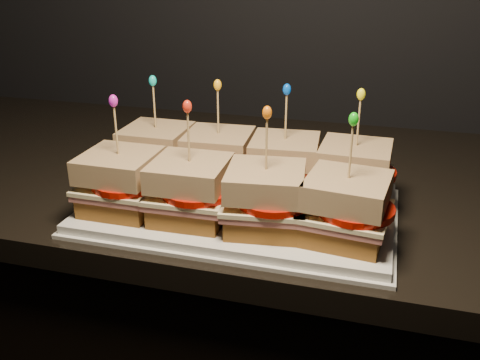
# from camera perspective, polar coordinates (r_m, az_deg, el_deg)

# --- Properties ---
(cabinet) EXTENTS (2.63, 0.63, 0.84)m
(cabinet) POSITION_cam_1_polar(r_m,az_deg,el_deg) (1.23, -3.54, -18.58)
(cabinet) COLOR black
(cabinet) RESTS_ON ground
(granite_slab) EXTENTS (2.67, 0.67, 0.04)m
(granite_slab) POSITION_cam_1_polar(r_m,az_deg,el_deg) (0.99, -4.16, 0.70)
(granite_slab) COLOR black
(granite_slab) RESTS_ON cabinet
(platter) EXTENTS (0.44, 0.27, 0.02)m
(platter) POSITION_cam_1_polar(r_m,az_deg,el_deg) (0.79, -0.00, -3.07)
(platter) COLOR white
(platter) RESTS_ON granite_slab
(platter_rim) EXTENTS (0.45, 0.28, 0.01)m
(platter_rim) POSITION_cam_1_polar(r_m,az_deg,el_deg) (0.79, -0.00, -3.46)
(platter_rim) COLOR white
(platter_rim) RESTS_ON granite_slab
(sandwich_0_bread_bot) EXTENTS (0.10, 0.10, 0.03)m
(sandwich_0_bread_bot) POSITION_cam_1_polar(r_m,az_deg,el_deg) (0.88, -8.70, 1.20)
(sandwich_0_bread_bot) COLOR brown
(sandwich_0_bread_bot) RESTS_ON platter
(sandwich_0_ham) EXTENTS (0.11, 0.10, 0.01)m
(sandwich_0_ham) POSITION_cam_1_polar(r_m,az_deg,el_deg) (0.88, -8.77, 2.26)
(sandwich_0_ham) COLOR #CE6F62
(sandwich_0_ham) RESTS_ON sandwich_0_bread_bot
(sandwich_0_cheese) EXTENTS (0.11, 0.11, 0.01)m
(sandwich_0_cheese) POSITION_cam_1_polar(r_m,az_deg,el_deg) (0.88, -8.80, 2.69)
(sandwich_0_cheese) COLOR #FCEBAC
(sandwich_0_cheese) RESTS_ON sandwich_0_ham
(sandwich_0_tomato) EXTENTS (0.10, 0.10, 0.01)m
(sandwich_0_tomato) POSITION_cam_1_polar(r_m,az_deg,el_deg) (0.86, -8.26, 2.95)
(sandwich_0_tomato) COLOR #BA1206
(sandwich_0_tomato) RESTS_ON sandwich_0_cheese
(sandwich_0_bread_top) EXTENTS (0.10, 0.10, 0.03)m
(sandwich_0_bread_top) POSITION_cam_1_polar(r_m,az_deg,el_deg) (0.87, -8.91, 4.48)
(sandwich_0_bread_top) COLOR brown
(sandwich_0_bread_top) RESTS_ON sandwich_0_tomato
(sandwich_0_pick) EXTENTS (0.00, 0.00, 0.09)m
(sandwich_0_pick) POSITION_cam_1_polar(r_m,az_deg,el_deg) (0.85, -9.11, 7.46)
(sandwich_0_pick) COLOR tan
(sandwich_0_pick) RESTS_ON sandwich_0_bread_top
(sandwich_0_frill) EXTENTS (0.01, 0.01, 0.02)m
(sandwich_0_frill) POSITION_cam_1_polar(r_m,az_deg,el_deg) (0.84, -9.30, 10.41)
(sandwich_0_frill) COLOR #10B9A9
(sandwich_0_frill) RESTS_ON sandwich_0_pick
(sandwich_1_bread_bot) EXTENTS (0.10, 0.10, 0.03)m
(sandwich_1_bread_bot) POSITION_cam_1_polar(r_m,az_deg,el_deg) (0.85, -2.25, 0.51)
(sandwich_1_bread_bot) COLOR brown
(sandwich_1_bread_bot) RESTS_ON platter
(sandwich_1_ham) EXTENTS (0.11, 0.11, 0.01)m
(sandwich_1_ham) POSITION_cam_1_polar(r_m,az_deg,el_deg) (0.84, -2.27, 1.61)
(sandwich_1_ham) COLOR #CE6F62
(sandwich_1_ham) RESTS_ON sandwich_1_bread_bot
(sandwich_1_cheese) EXTENTS (0.11, 0.11, 0.01)m
(sandwich_1_cheese) POSITION_cam_1_polar(r_m,az_deg,el_deg) (0.84, -2.27, 2.05)
(sandwich_1_cheese) COLOR #FCEBAC
(sandwich_1_cheese) RESTS_ON sandwich_1_ham
(sandwich_1_tomato) EXTENTS (0.10, 0.10, 0.01)m
(sandwich_1_tomato) POSITION_cam_1_polar(r_m,az_deg,el_deg) (0.83, -1.62, 2.31)
(sandwich_1_tomato) COLOR #BA1206
(sandwich_1_tomato) RESTS_ON sandwich_1_cheese
(sandwich_1_bread_top) EXTENTS (0.10, 0.10, 0.03)m
(sandwich_1_bread_top) POSITION_cam_1_polar(r_m,az_deg,el_deg) (0.83, -2.30, 3.91)
(sandwich_1_bread_top) COLOR brown
(sandwich_1_bread_top) RESTS_ON sandwich_1_tomato
(sandwich_1_pick) EXTENTS (0.00, 0.00, 0.09)m
(sandwich_1_pick) POSITION_cam_1_polar(r_m,az_deg,el_deg) (0.82, -2.36, 7.02)
(sandwich_1_pick) COLOR tan
(sandwich_1_pick) RESTS_ON sandwich_1_bread_top
(sandwich_1_frill) EXTENTS (0.01, 0.01, 0.02)m
(sandwich_1_frill) POSITION_cam_1_polar(r_m,az_deg,el_deg) (0.80, -2.41, 10.10)
(sandwich_1_frill) COLOR #FDAD17
(sandwich_1_frill) RESTS_ON sandwich_1_pick
(sandwich_2_bread_bot) EXTENTS (0.10, 0.10, 0.03)m
(sandwich_2_bread_bot) POSITION_cam_1_polar(r_m,az_deg,el_deg) (0.83, 4.68, -0.24)
(sandwich_2_bread_bot) COLOR brown
(sandwich_2_bread_bot) RESTS_ON platter
(sandwich_2_ham) EXTENTS (0.11, 0.11, 0.01)m
(sandwich_2_ham) POSITION_cam_1_polar(r_m,az_deg,el_deg) (0.82, 4.72, 0.88)
(sandwich_2_ham) COLOR #CE6F62
(sandwich_2_ham) RESTS_ON sandwich_2_bread_bot
(sandwich_2_cheese) EXTENTS (0.12, 0.11, 0.01)m
(sandwich_2_cheese) POSITION_cam_1_polar(r_m,az_deg,el_deg) (0.82, 4.73, 1.33)
(sandwich_2_cheese) COLOR #FCEBAC
(sandwich_2_cheese) RESTS_ON sandwich_2_ham
(sandwich_2_tomato) EXTENTS (0.10, 0.10, 0.01)m
(sandwich_2_tomato) POSITION_cam_1_polar(r_m,az_deg,el_deg) (0.81, 5.50, 1.59)
(sandwich_2_tomato) COLOR #BA1206
(sandwich_2_tomato) RESTS_ON sandwich_2_cheese
(sandwich_2_bread_top) EXTENTS (0.11, 0.11, 0.03)m
(sandwich_2_bread_top) POSITION_cam_1_polar(r_m,az_deg,el_deg) (0.81, 4.80, 3.24)
(sandwich_2_bread_top) COLOR brown
(sandwich_2_bread_top) RESTS_ON sandwich_2_tomato
(sandwich_2_pick) EXTENTS (0.00, 0.00, 0.09)m
(sandwich_2_pick) POSITION_cam_1_polar(r_m,az_deg,el_deg) (0.79, 4.91, 6.44)
(sandwich_2_pick) COLOR tan
(sandwich_2_pick) RESTS_ON sandwich_2_bread_top
(sandwich_2_frill) EXTENTS (0.01, 0.01, 0.02)m
(sandwich_2_frill) POSITION_cam_1_polar(r_m,az_deg,el_deg) (0.78, 5.02, 9.61)
(sandwich_2_frill) COLOR blue
(sandwich_2_frill) RESTS_ON sandwich_2_pick
(sandwich_3_bread_bot) EXTENTS (0.10, 0.10, 0.03)m
(sandwich_3_bread_bot) POSITION_cam_1_polar(r_m,az_deg,el_deg) (0.81, 11.90, -1.03)
(sandwich_3_bread_bot) COLOR brown
(sandwich_3_bread_bot) RESTS_ON platter
(sandwich_3_ham) EXTENTS (0.11, 0.11, 0.01)m
(sandwich_3_ham) POSITION_cam_1_polar(r_m,az_deg,el_deg) (0.81, 12.00, 0.11)
(sandwich_3_ham) COLOR #CE6F62
(sandwich_3_ham) RESTS_ON sandwich_3_bread_bot
(sandwich_3_cheese) EXTENTS (0.11, 0.11, 0.01)m
(sandwich_3_cheese) POSITION_cam_1_polar(r_m,az_deg,el_deg) (0.80, 12.04, 0.57)
(sandwich_3_cheese) COLOR #FCEBAC
(sandwich_3_cheese) RESTS_ON sandwich_3_ham
(sandwich_3_tomato) EXTENTS (0.10, 0.10, 0.01)m
(sandwich_3_tomato) POSITION_cam_1_polar(r_m,az_deg,el_deg) (0.80, 12.91, 0.81)
(sandwich_3_tomato) COLOR #BA1206
(sandwich_3_tomato) RESTS_ON sandwich_3_cheese
(sandwich_3_bread_top) EXTENTS (0.10, 0.10, 0.03)m
(sandwich_3_bread_top) POSITION_cam_1_polar(r_m,az_deg,el_deg) (0.79, 12.21, 2.49)
(sandwich_3_bread_top) COLOR brown
(sandwich_3_bread_top) RESTS_ON sandwich_3_tomato
(sandwich_3_pick) EXTENTS (0.00, 0.00, 0.09)m
(sandwich_3_pick) POSITION_cam_1_polar(r_m,az_deg,el_deg) (0.78, 12.50, 5.71)
(sandwich_3_pick) COLOR tan
(sandwich_3_pick) RESTS_ON sandwich_3_bread_top
(sandwich_3_frill) EXTENTS (0.01, 0.01, 0.02)m
(sandwich_3_frill) POSITION_cam_1_polar(r_m,az_deg,el_deg) (0.77, 12.79, 8.92)
(sandwich_3_frill) COLOR yellow
(sandwich_3_frill) RESTS_ON sandwich_3_pick
(sandwich_4_bread_bot) EXTENTS (0.10, 0.10, 0.03)m
(sandwich_4_bread_bot) POSITION_cam_1_polar(r_m,az_deg,el_deg) (0.78, -12.40, -2.10)
(sandwich_4_bread_bot) COLOR brown
(sandwich_4_bread_bot) RESTS_ON platter
(sandwich_4_ham) EXTENTS (0.11, 0.10, 0.01)m
(sandwich_4_ham) POSITION_cam_1_polar(r_m,az_deg,el_deg) (0.77, -12.51, -0.93)
(sandwich_4_ham) COLOR #CE6F62
(sandwich_4_ham) RESTS_ON sandwich_4_bread_bot
(sandwich_4_cheese) EXTENTS (0.11, 0.11, 0.01)m
(sandwich_4_cheese) POSITION_cam_1_polar(r_m,az_deg,el_deg) (0.77, -12.56, -0.46)
(sandwich_4_cheese) COLOR #FCEBAC
(sandwich_4_cheese) RESTS_ON sandwich_4_ham
(sandwich_4_tomato) EXTENTS (0.10, 0.10, 0.01)m
(sandwich_4_tomato) POSITION_cam_1_polar(r_m,az_deg,el_deg) (0.76, -12.01, -0.21)
(sandwich_4_tomato) COLOR #BA1206
(sandwich_4_tomato) RESTS_ON sandwich_4_cheese
(sandwich_4_bread_top) EXTENTS (0.10, 0.10, 0.03)m
(sandwich_4_bread_top) POSITION_cam_1_polar(r_m,az_deg,el_deg) (0.76, -12.74, 1.53)
(sandwich_4_bread_top) COLOR brown
(sandwich_4_bread_top) RESTS_ON sandwich_4_tomato
(sandwich_4_pick) EXTENTS (0.00, 0.00, 0.09)m
(sandwich_4_pick) POSITION_cam_1_polar(r_m,az_deg,el_deg) (0.75, -13.05, 4.88)
(sandwich_4_pick) COLOR tan
(sandwich_4_pick) RESTS_ON sandwich_4_bread_top
(sandwich_4_frill) EXTENTS (0.01, 0.01, 0.02)m
(sandwich_4_frill) POSITION_cam_1_polar(r_m,az_deg,el_deg) (0.73, -13.37, 8.22)
(sandwich_4_frill) COLOR #C41EA6
(sandwich_4_frill) RESTS_ON sandwich_4_pick
(sandwich_5_bread_bot) EXTENTS (0.10, 0.10, 0.03)m
(sandwich_5_bread_bot) POSITION_cam_1_polar(r_m,az_deg,el_deg) (0.74, -5.21, -3.07)
(sandwich_5_bread_bot) COLOR brown
(sandwich_5_bread_bot) RESTS_ON platter
(sandwich_5_ham) EXTENTS (0.11, 0.11, 0.01)m
(sandwich_5_ham) POSITION_cam_1_polar(r_m,az_deg,el_deg) (0.73, -5.26, -1.85)
(sandwich_5_ham) COLOR #CE6F62
(sandwich_5_ham) RESTS_ON sandwich_5_bread_bot
(sandwich_5_cheese) EXTENTS (0.11, 0.11, 0.01)m
(sandwich_5_cheese) POSITION_cam_1_polar(r_m,az_deg,el_deg) (0.73, -5.28, -1.35)
(sandwich_5_cheese) COLOR #FCEBAC
(sandwich_5_cheese) RESTS_ON sandwich_5_ham
(sandwich_5_tomato) EXTENTS (0.10, 0.10, 0.01)m
(sandwich_5_tomato) POSITION_cam_1_polar(r_m,az_deg,el_deg) (0.72, -4.58, -1.10)
(sandwich_5_tomato) COLOR #BA1206
(sandwich_5_tomato) RESTS_ON sandwich_5_cheese
(sandwich_5_bread_top) EXTENTS (0.10, 0.10, 0.03)m
(sandwich_5_bread_top) POSITION_cam_1_polar(r_m,az_deg,el_deg) (0.72, -5.37, 0.74)
(sandwich_5_bread_top) COLOR brown
(sandwich_5_bread_top) RESTS_ON sandwich_5_tomato
(sandwich_5_pick) EXTENTS (0.00, 0.00, 0.09)m
(sandwich_5_pick) POSITION_cam_1_polar(r_m,az_deg,el_deg) (0.70, -5.51, 4.28)
(sandwich_5_pick) COLOR tan
(sandwich_5_pick) RESTS_ON sandwich_5_bread_top
(sandwich_5_frill) EXTENTS (0.01, 0.01, 0.02)m
(sandwich_5_frill) POSITION_cam_1_polar(r_m,az_deg,el_deg) (0.69, -5.65, 7.82)
(sandwich_5_frill) COLOR red
(sandwich_5_frill) RESTS_ON sandwich_5_pick
(sandwich_6_bread_bot) EXTENTS (0.11, 0.11, 0.03)m
(sandwich_6_bread_bot) POSITION_cam_1_polar(r_m,az_deg,el_deg) (0.71, 2.68, -4.08)
(sandwich_6_bread_bot) COLOR brown
(sandwich_6_bread_bot) RESTS_ON platter
(sandwich_6_ham) EXTENTS (0.12, 0.12, 0.01)m
(sandwich_6_ham) POSITION_cam_1_polar(r_m,az_deg,el_deg) (0.71, 2.71, -2.82)
(sandwich_6_ham) COLOR #CE6F62
(sandwich_6_ham) RESTS_ON sandwich_6_bread_bot
(sandwich_6_cheese) EXTENTS (0.12, 0.12, 0.01)m
(sandwich_6_cheese) POSITION_cam_1_polar(r_m,az_deg,el_deg) (0.70, 2.72, -2.31)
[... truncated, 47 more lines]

